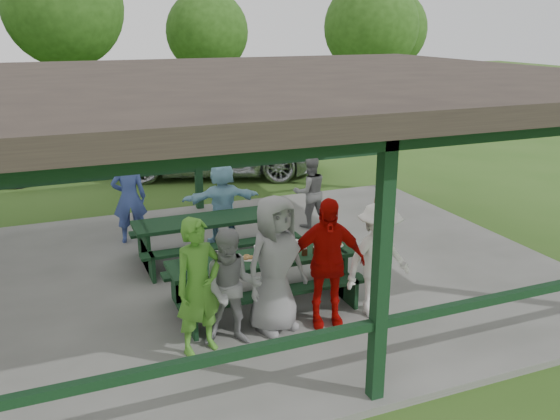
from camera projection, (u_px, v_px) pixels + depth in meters
name	position (u px, v px, depth m)	size (l,w,h in m)	color
ground	(258.00, 275.00, 10.01)	(90.00, 90.00, 0.00)	#31571B
concrete_slab	(258.00, 273.00, 10.00)	(10.00, 8.00, 0.10)	#62625E
pavilion_structure	(256.00, 85.00, 9.05)	(10.60, 8.60, 3.24)	black
picnic_table_near	(263.00, 274.00, 8.65)	(2.74, 1.39, 0.75)	black
picnic_table_far	(214.00, 232.00, 10.35)	(2.75, 1.39, 0.75)	black
table_setting	(261.00, 253.00, 8.60)	(2.47, 0.45, 0.10)	white
contestant_green	(199.00, 286.00, 7.28)	(0.65, 0.42, 1.77)	#4A8E2A
contestant_grey_left	(232.00, 288.00, 7.48)	(0.76, 0.59, 1.56)	gray
contestant_grey_mid	(275.00, 264.00, 7.80)	(0.92, 0.60, 1.88)	gray
contestant_red	(326.00, 263.00, 7.96)	(1.06, 0.44, 1.81)	#AC0805
contestant_white_fedora	(378.00, 260.00, 8.23)	(1.16, 0.77, 1.72)	silver
spectator_lblue	(222.00, 202.00, 11.02)	(1.47, 0.47, 1.59)	#98CFEB
spectator_blue	(129.00, 198.00, 11.04)	(0.63, 0.41, 1.73)	#384B93
spectator_grey	(310.00, 192.00, 11.92)	(0.71, 0.55, 1.45)	gray
pickup_truck	(221.00, 146.00, 16.58)	(2.59, 5.61, 1.56)	silver
farm_trailer	(46.00, 153.00, 16.18)	(3.96, 2.30, 1.37)	#1C519C
tree_left	(63.00, 7.00, 21.54)	(4.34, 4.34, 6.79)	#322114
tree_mid	(207.00, 32.00, 25.09)	(3.48, 3.48, 5.43)	#322114
tree_right	(371.00, 27.00, 23.04)	(3.68, 3.68, 5.75)	#322114
tree_far_right	(387.00, 30.00, 26.69)	(3.55, 3.55, 5.55)	#322114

